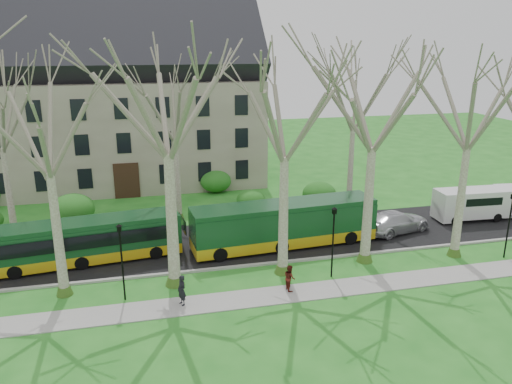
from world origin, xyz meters
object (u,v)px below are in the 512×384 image
van_a (471,205)px  pedestrian_b (290,278)px  bus_follow (284,224)px  sedan (396,222)px  pedestrian_a (182,290)px  bus_lead (89,240)px

van_a → pedestrian_b: size_ratio=3.73×
bus_follow → sedan: (8.72, 0.57, -0.80)m
pedestrian_a → pedestrian_b: 6.06m
bus_lead → pedestrian_b: 13.05m
van_a → pedestrian_a: bearing=-157.8°
bus_follow → pedestrian_a: bearing=-143.8°
bus_lead → pedestrian_a: bus_lead is taller
pedestrian_b → pedestrian_a: bearing=88.2°
bus_lead → sedan: 21.47m
sedan → pedestrian_a: pedestrian_a is taller
sedan → van_a: 7.04m
bus_follow → sedan: bearing=-0.6°
sedan → van_a: van_a is taller
sedan → pedestrian_b: (-10.23, -6.78, -0.04)m
bus_lead → bus_follow: 12.74m
sedan → van_a: bearing=-96.7°
pedestrian_a → sedan: bearing=88.9°
bus_follow → pedestrian_a: 9.98m
bus_lead → bus_follow: bearing=-8.8°
pedestrian_a → pedestrian_b: size_ratio=1.12×
van_a → pedestrian_a: van_a is taller
pedestrian_a → pedestrian_b: (6.05, 0.26, -0.09)m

